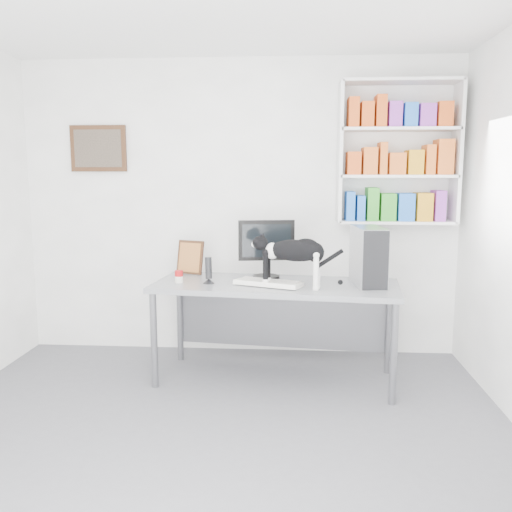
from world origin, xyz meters
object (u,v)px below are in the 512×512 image
at_px(monitor, 266,249).
at_px(pc_tower, 368,256).
at_px(bookshelf, 398,153).
at_px(desk, 275,332).
at_px(leaning_print, 190,257).
at_px(soup_can, 179,276).
at_px(keyboard, 268,283).
at_px(speaker, 209,270).
at_px(cat, 294,263).

relative_size(monitor, pc_tower, 1.09).
bearing_deg(bookshelf, desk, -149.76).
height_order(desk, leaning_print, leaning_print).
bearing_deg(soup_can, keyboard, -5.57).
xyz_separation_m(monitor, keyboard, (0.03, -0.30, -0.23)).
bearing_deg(speaker, bookshelf, 4.99).
bearing_deg(keyboard, bookshelf, 53.43).
distance_m(monitor, leaning_print, 0.69).
bearing_deg(pc_tower, cat, -170.95).
xyz_separation_m(desk, cat, (0.14, -0.16, 0.60)).
height_order(bookshelf, keyboard, bookshelf).
bearing_deg(keyboard, monitor, 116.97).
height_order(bookshelf, speaker, bookshelf).
bearing_deg(leaning_print, soup_can, -73.93).
distance_m(monitor, keyboard, 0.38).
xyz_separation_m(pc_tower, cat, (-0.58, -0.16, -0.03)).
bearing_deg(bookshelf, cat, -139.36).
relative_size(desk, soup_can, 19.80).
height_order(pc_tower, speaker, pc_tower).
bearing_deg(desk, speaker, -169.36).
distance_m(bookshelf, leaning_print, 2.02).
xyz_separation_m(leaning_print, cat, (0.90, -0.52, 0.04)).
xyz_separation_m(monitor, cat, (0.23, -0.38, -0.05)).
bearing_deg(bookshelf, leaning_print, -172.12).
distance_m(speaker, leaning_print, 0.46).
distance_m(monitor, pc_tower, 0.84).
distance_m(desk, pc_tower, 0.96).
xyz_separation_m(bookshelf, soup_can, (-1.81, -0.63, -0.99)).
relative_size(monitor, cat, 0.79).
distance_m(desk, keyboard, 0.44).
xyz_separation_m(monitor, soup_can, (-0.69, -0.23, -0.20)).
distance_m(keyboard, cat, 0.27).
bearing_deg(desk, soup_can, -172.08).
xyz_separation_m(bookshelf, monitor, (-1.12, -0.39, -0.79)).
bearing_deg(soup_can, desk, 1.55).
bearing_deg(keyboard, speaker, -165.31).
bearing_deg(bookshelf, pc_tower, -117.00).
relative_size(bookshelf, speaker, 5.64).
bearing_deg(soup_can, cat, -8.85).
distance_m(desk, speaker, 0.74).
relative_size(desk, cat, 3.06).
bearing_deg(keyboard, leaning_print, 168.34).
bearing_deg(keyboard, cat, 0.38).
bearing_deg(bookshelf, speaker, -157.69).
bearing_deg(cat, monitor, 132.80).
distance_m(bookshelf, speaker, 1.94).
xyz_separation_m(speaker, soup_can, (-0.24, 0.02, -0.06)).
bearing_deg(keyboard, desk, 80.99).
bearing_deg(cat, keyboard, 171.23).
height_order(keyboard, pc_tower, pc_tower).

